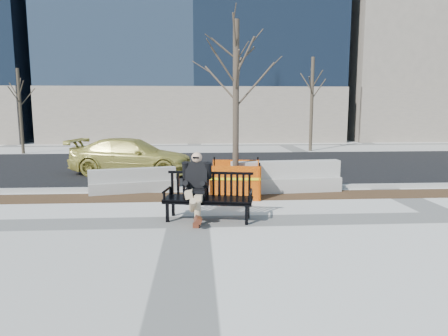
{
  "coord_description": "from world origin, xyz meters",
  "views": [
    {
      "loc": [
        0.23,
        -9.08,
        2.61
      ],
      "look_at": [
        0.86,
        0.72,
        1.13
      ],
      "focal_mm": 32.81,
      "sensor_mm": 36.0,
      "label": 1
    }
  ],
  "objects": [
    {
      "name": "curb",
      "position": [
        0.0,
        3.55,
        0.06
      ],
      "size": [
        60.0,
        0.25,
        0.12
      ],
      "primitive_type": "cube",
      "color": "#9E9B93",
      "rests_on": "ground"
    },
    {
      "name": "jersey_barrier_left",
      "position": [
        -1.76,
        3.37,
        0.0
      ],
      "size": [
        2.66,
        1.12,
        0.75
      ],
      "primitive_type": null,
      "rotation": [
        0.0,
        0.0,
        0.24
      ],
      "color": "gray",
      "rests_on": "ground"
    },
    {
      "name": "sedan",
      "position": [
        -2.33,
        6.89,
        0.0
      ],
      "size": [
        5.04,
        2.76,
        1.39
      ],
      "primitive_type": "imported",
      "rotation": [
        0.0,
        0.0,
        1.39
      ],
      "color": "#B7AB49",
      "rests_on": "ground"
    },
    {
      "name": "ground",
      "position": [
        0.0,
        0.0,
        0.0
      ],
      "size": [
        120.0,
        120.0,
        0.0
      ],
      "primitive_type": "plane",
      "color": "beige",
      "rests_on": "ground"
    },
    {
      "name": "far_tree_right",
      "position": [
        6.91,
        14.72,
        0.0
      ],
      "size": [
        2.41,
        2.41,
        5.87
      ],
      "primitive_type": null,
      "rotation": [
        0.0,
        0.0,
        -0.12
      ],
      "color": "#4A3E2F",
      "rests_on": "ground"
    },
    {
      "name": "asphalt_street",
      "position": [
        0.0,
        8.8,
        0.0
      ],
      "size": [
        60.0,
        10.4,
        0.01
      ],
      "primitive_type": "cube",
      "color": "black",
      "rests_on": "ground"
    },
    {
      "name": "jersey_barrier_right",
      "position": [
        2.92,
        3.15,
        0.0
      ],
      "size": [
        3.43,
        0.98,
        0.97
      ],
      "primitive_type": null,
      "rotation": [
        0.0,
        0.0,
        0.09
      ],
      "color": "#A9A69E",
      "rests_on": "ground"
    },
    {
      "name": "mulch_strip",
      "position": [
        0.0,
        2.6,
        0.0
      ],
      "size": [
        40.0,
        1.2,
        0.02
      ],
      "primitive_type": "cube",
      "color": "#47301C",
      "rests_on": "ground"
    },
    {
      "name": "tree_fence",
      "position": [
        1.33,
        2.69,
        0.0
      ],
      "size": [
        2.37,
        2.37,
        5.36
      ],
      "primitive_type": null,
      "rotation": [
        0.0,
        0.0,
        -0.11
      ],
      "color": "#EE6008",
      "rests_on": "ground"
    },
    {
      "name": "seated_man",
      "position": [
        0.19,
        0.23,
        0.0
      ],
      "size": [
        0.87,
        1.22,
        1.56
      ],
      "primitive_type": null,
      "rotation": [
        0.0,
        0.0,
        -0.19
      ],
      "color": "black",
      "rests_on": "ground"
    },
    {
      "name": "far_tree_left",
      "position": [
        -9.52,
        14.36,
        0.0
      ],
      "size": [
        2.06,
        2.06,
        5.04
      ],
      "primitive_type": null,
      "rotation": [
        0.0,
        0.0,
        0.11
      ],
      "color": "#453B2C",
      "rests_on": "ground"
    },
    {
      "name": "bench",
      "position": [
        0.46,
        0.12,
        0.0
      ],
      "size": [
        2.18,
        1.12,
        1.11
      ],
      "primitive_type": null,
      "rotation": [
        0.0,
        0.0,
        -0.19
      ],
      "color": "black",
      "rests_on": "ground"
    }
  ]
}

